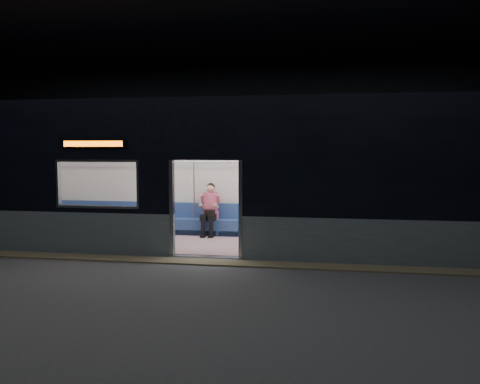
# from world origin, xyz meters

# --- Properties ---
(station_floor) EXTENTS (24.00, 14.00, 0.01)m
(station_floor) POSITION_xyz_m (0.00, 0.00, -0.01)
(station_floor) COLOR #47494C
(station_floor) RESTS_ON ground
(station_envelope) EXTENTS (24.00, 14.00, 5.00)m
(station_envelope) POSITION_xyz_m (0.00, 0.00, 3.66)
(station_envelope) COLOR black
(station_envelope) RESTS_ON station_floor
(tactile_strip) EXTENTS (22.80, 0.50, 0.03)m
(tactile_strip) POSITION_xyz_m (0.00, 0.55, 0.01)
(tactile_strip) COLOR #8C7F59
(tactile_strip) RESTS_ON station_floor
(metro_car) EXTENTS (18.00, 3.04, 3.35)m
(metro_car) POSITION_xyz_m (-0.00, 2.54, 1.85)
(metro_car) COLOR #84989E
(metro_car) RESTS_ON station_floor
(passenger) EXTENTS (0.44, 0.70, 1.36)m
(passenger) POSITION_xyz_m (-0.50, 3.55, 0.79)
(passenger) COLOR black
(passenger) RESTS_ON metro_car
(handbag) EXTENTS (0.28, 0.26, 0.13)m
(handbag) POSITION_xyz_m (-0.47, 3.33, 0.67)
(handbag) COLOR black
(handbag) RESTS_ON passenger
(transit_map) EXTENTS (0.96, 0.03, 0.63)m
(transit_map) POSITION_xyz_m (1.49, 3.85, 1.46)
(transit_map) COLOR white
(transit_map) RESTS_ON metro_car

